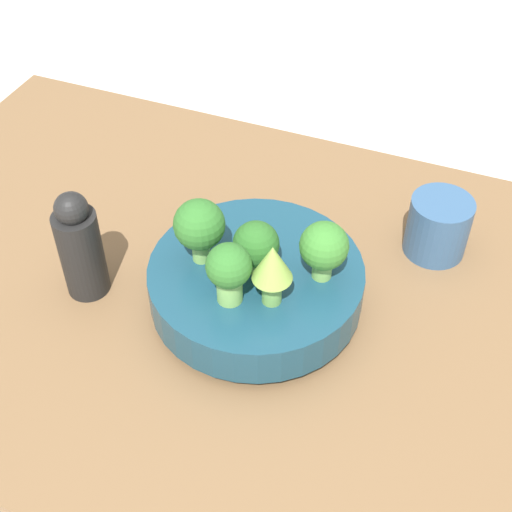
{
  "coord_description": "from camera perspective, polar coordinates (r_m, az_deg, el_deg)",
  "views": [
    {
      "loc": [
        0.19,
        -0.56,
        0.7
      ],
      "look_at": [
        -0.02,
        -0.02,
        0.13
      ],
      "focal_mm": 50.0,
      "sensor_mm": 36.0,
      "label": 1
    }
  ],
  "objects": [
    {
      "name": "ground_plane",
      "position": [
        0.92,
        1.61,
        -5.4
      ],
      "size": [
        6.0,
        6.0,
        0.0
      ],
      "primitive_type": "plane",
      "color": "silver"
    },
    {
      "name": "pepper_mill",
      "position": [
        0.87,
        -13.89,
        0.73
      ],
      "size": [
        0.05,
        0.05,
        0.15
      ],
      "color": "black",
      "rests_on": "table"
    },
    {
      "name": "broccoli_floret_left",
      "position": [
        0.81,
        -4.56,
        2.4
      ],
      "size": [
        0.06,
        0.06,
        0.08
      ],
      "color": "#7AB256",
      "rests_on": "bowl"
    },
    {
      "name": "table",
      "position": [
        0.9,
        1.64,
        -4.51
      ],
      "size": [
        1.19,
        0.7,
        0.04
      ],
      "color": "brown",
      "rests_on": "ground_plane"
    },
    {
      "name": "broccoli_floret_center",
      "position": [
        0.8,
        -0.0,
        0.87
      ],
      "size": [
        0.05,
        0.05,
        0.07
      ],
      "color": "#7AB256",
      "rests_on": "bowl"
    },
    {
      "name": "romanesco_piece_near",
      "position": [
        0.76,
        1.32,
        -0.9
      ],
      "size": [
        0.04,
        0.04,
        0.08
      ],
      "color": "#6BA34C",
      "rests_on": "bowl"
    },
    {
      "name": "bowl",
      "position": [
        0.85,
        -0.0,
        -2.27
      ],
      "size": [
        0.26,
        0.26,
        0.06
      ],
      "color": "navy",
      "rests_on": "table"
    },
    {
      "name": "broccoli_floret_right",
      "position": [
        0.79,
        5.46,
        0.69
      ],
      "size": [
        0.06,
        0.06,
        0.08
      ],
      "color": "#7AB256",
      "rests_on": "bowl"
    },
    {
      "name": "cup",
      "position": [
        0.95,
        14.36,
        2.31
      ],
      "size": [
        0.08,
        0.08,
        0.08
      ],
      "color": "#33567F",
      "rests_on": "table"
    },
    {
      "name": "broccoli_floret_front",
      "position": [
        0.76,
        -2.19,
        -1.12
      ],
      "size": [
        0.05,
        0.05,
        0.08
      ],
      "color": "#7AB256",
      "rests_on": "bowl"
    }
  ]
}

